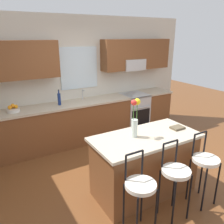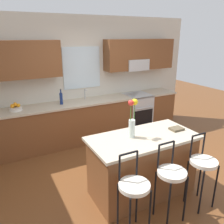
{
  "view_description": "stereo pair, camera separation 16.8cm",
  "coord_description": "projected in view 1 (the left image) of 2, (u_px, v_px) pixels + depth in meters",
  "views": [
    {
      "loc": [
        -1.93,
        -2.76,
        2.29
      ],
      "look_at": [
        0.0,
        0.55,
        1.0
      ],
      "focal_mm": 36.77,
      "sensor_mm": 36.0,
      "label": 1
    },
    {
      "loc": [
        -1.78,
        -2.85,
        2.29
      ],
      "look_at": [
        0.0,
        0.55,
        1.0
      ],
      "focal_mm": 36.77,
      "sensor_mm": 36.0,
      "label": 2
    }
  ],
  "objects": [
    {
      "name": "ground_plane",
      "position": [
        128.0,
        176.0,
        3.91
      ],
      "size": [
        14.0,
        14.0,
        0.0
      ],
      "primitive_type": "plane",
      "color": "brown"
    },
    {
      "name": "back_wall_assembly",
      "position": [
        80.0,
        72.0,
        5.07
      ],
      "size": [
        5.6,
        0.5,
        2.7
      ],
      "color": "beige",
      "rests_on": "ground"
    },
    {
      "name": "counter_run",
      "position": [
        86.0,
        120.0,
        5.16
      ],
      "size": [
        4.56,
        0.64,
        0.92
      ],
      "color": "brown",
      "rests_on": "ground"
    },
    {
      "name": "sink_faucet",
      "position": [
        83.0,
        93.0,
        5.08
      ],
      "size": [
        0.02,
        0.13,
        0.23
      ],
      "color": "#B7BABC",
      "rests_on": "counter_run"
    },
    {
      "name": "oven_range",
      "position": [
        134.0,
        112.0,
        5.75
      ],
      "size": [
        0.6,
        0.64,
        0.92
      ],
      "color": "#B7BABC",
      "rests_on": "ground"
    },
    {
      "name": "kitchen_island",
      "position": [
        145.0,
        164.0,
        3.42
      ],
      "size": [
        1.57,
        0.79,
        0.92
      ],
      "color": "brown",
      "rests_on": "ground"
    },
    {
      "name": "bar_stool_near",
      "position": [
        140.0,
        188.0,
        2.61
      ],
      "size": [
        0.36,
        0.36,
        1.04
      ],
      "color": "black",
      "rests_on": "ground"
    },
    {
      "name": "bar_stool_middle",
      "position": [
        175.0,
        174.0,
        2.87
      ],
      "size": [
        0.36,
        0.36,
        1.04
      ],
      "color": "black",
      "rests_on": "ground"
    },
    {
      "name": "bar_stool_far",
      "position": [
        205.0,
        163.0,
        3.13
      ],
      "size": [
        0.36,
        0.36,
        1.04
      ],
      "color": "black",
      "rests_on": "ground"
    },
    {
      "name": "flower_vase",
      "position": [
        135.0,
        119.0,
        3.17
      ],
      "size": [
        0.15,
        0.1,
        0.55
      ],
      "color": "silver",
      "rests_on": "kitchen_island"
    },
    {
      "name": "cookbook",
      "position": [
        177.0,
        128.0,
        3.53
      ],
      "size": [
        0.2,
        0.15,
        0.03
      ],
      "primitive_type": "cube",
      "color": "brown",
      "rests_on": "kitchen_island"
    },
    {
      "name": "fruit_bowl_oranges",
      "position": [
        13.0,
        109.0,
        4.3
      ],
      "size": [
        0.24,
        0.24,
        0.16
      ],
      "color": "silver",
      "rests_on": "counter_run"
    },
    {
      "name": "bottle_olive_oil",
      "position": [
        59.0,
        99.0,
        4.69
      ],
      "size": [
        0.06,
        0.06,
        0.32
      ],
      "color": "navy",
      "rests_on": "counter_run"
    }
  ]
}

